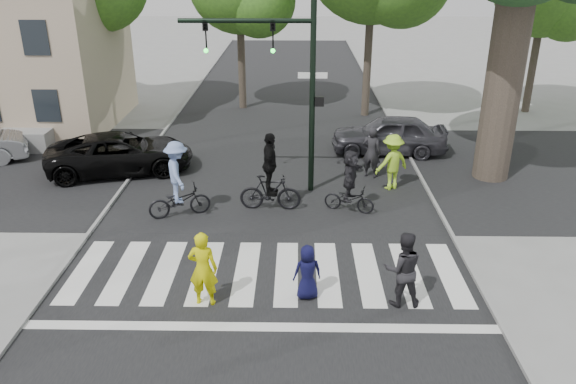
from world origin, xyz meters
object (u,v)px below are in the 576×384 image
car_grey (389,134)px  car_suv (120,153)px  traffic_signal (285,72)px  pedestrian_woman (203,269)px  cyclist_mid (270,179)px  pedestrian_adult (403,269)px  cyclist_right (350,185)px  pedestrian_child (307,272)px  cyclist_left (178,185)px

car_grey → car_suv: bearing=-73.8°
traffic_signal → pedestrian_woman: 7.38m
car_suv → cyclist_mid: bearing=-133.8°
traffic_signal → pedestrian_adult: bearing=-67.2°
car_grey → cyclist_right: bearing=-16.6°
cyclist_right → car_grey: cyclist_right is taller
pedestrian_woman → pedestrian_child: size_ratio=1.36×
pedestrian_woman → cyclist_left: 4.72m
cyclist_mid → cyclist_right: (2.39, -0.09, -0.13)m
cyclist_left → car_suv: bearing=127.7°
pedestrian_woman → cyclist_left: cyclist_left is taller
pedestrian_child → car_grey: car_grey is taller
cyclist_mid → traffic_signal: bearing=74.6°
cyclist_mid → car_grey: cyclist_mid is taller
cyclist_left → car_suv: (-2.79, 3.61, -0.31)m
pedestrian_child → cyclist_right: cyclist_right is taller
traffic_signal → car_grey: traffic_signal is taller
pedestrian_woman → cyclist_mid: bearing=-99.4°
car_grey → cyclist_mid: bearing=-35.9°
cyclist_right → car_grey: 5.75m
car_grey → traffic_signal: bearing=-42.6°
car_grey → pedestrian_woman: bearing=-25.0°
traffic_signal → cyclist_mid: (-0.42, -1.52, -2.90)m
pedestrian_woman → traffic_signal: bearing=-99.7°
traffic_signal → car_suv: size_ratio=1.19×
cyclist_mid → car_grey: size_ratio=0.55×
traffic_signal → pedestrian_adult: (2.71, -6.47, -3.01)m
car_grey → pedestrian_adult: bearing=-3.3°
pedestrian_child → cyclist_left: 5.64m
pedestrian_child → cyclist_right: bearing=-117.3°
cyclist_right → car_grey: size_ratio=0.44×
pedestrian_child → car_suv: (-6.51, 7.83, 0.04)m
cyclist_mid → car_suv: 6.28m
traffic_signal → cyclist_mid: 3.31m
pedestrian_woman → car_suv: size_ratio=0.35×
pedestrian_woman → cyclist_mid: 5.16m
pedestrian_child → cyclist_left: (-3.72, 4.22, 0.35)m
cyclist_left → cyclist_mid: bearing=10.8°
pedestrian_woman → cyclist_left: bearing=-67.9°
cyclist_left → car_suv: size_ratio=0.46×
pedestrian_child → cyclist_mid: size_ratio=0.54×
traffic_signal → pedestrian_child: size_ratio=4.57×
pedestrian_woman → cyclist_mid: cyclist_mid is taller
traffic_signal → pedestrian_woman: traffic_signal is taller
pedestrian_adult → car_grey: (1.23, 10.26, -0.14)m
car_suv → pedestrian_woman: bearing=-166.7°
pedestrian_woman → cyclist_mid: size_ratio=0.73×
pedestrian_child → cyclist_mid: cyclist_mid is taller
pedestrian_child → pedestrian_adult: 2.11m
pedestrian_woman → pedestrian_adult: (4.38, 0.06, -0.00)m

